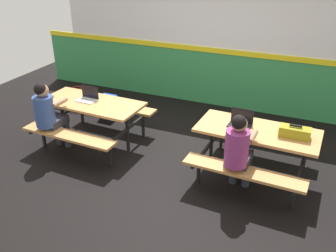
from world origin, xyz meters
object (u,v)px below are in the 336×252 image
Objects in this scene: picnic_table_right at (256,140)px; laptop_dark at (241,122)px; student_further at (238,148)px; backpack_dark at (109,106)px; laptop_silver at (88,97)px; student_nearer at (48,112)px; tote_bag_bright at (78,98)px; picnic_table_left at (93,111)px; toolbox_grey at (295,132)px.

picnic_table_right is 0.34m from laptop_dark.
backpack_dark is at bearing 152.82° from student_further.
student_nearer is at bearing -120.21° from laptop_silver.
tote_bag_bright is at bearing 164.33° from laptop_dark.
picnic_table_left reaches higher than backpack_dark.
picnic_table_right is 3.13m from backpack_dark.
backpack_dark is (-3.46, 0.92, -0.60)m from toolbox_grey.
student_nearer is at bearing -170.47° from toolbox_grey.
backpack_dark is (-0.22, 0.94, -0.57)m from laptop_silver.
student_further reaches higher than picnic_table_left.
laptop_silver reaches higher than toolbox_grey.
picnic_table_left is 1.09m from backpack_dark.
student_further is at bearing -27.18° from backpack_dark.
student_further reaches higher than toolbox_grey.
picnic_table_right is at bearing 11.31° from student_nearer.
student_further is at bearing 1.28° from student_nearer.
tote_bag_bright is at bearing 170.75° from backpack_dark.
student_nearer is 3.63m from toolbox_grey.
backpack_dark is (-2.84, 1.46, -0.49)m from student_further.
laptop_silver is at bearing -178.10° from laptop_dark.
laptop_dark reaches higher than picnic_table_left.
picnic_table_right is at bearing -10.43° from laptop_dark.
student_further is 2.74× the size of backpack_dark.
laptop_silver is (-0.09, 0.04, 0.21)m from picnic_table_left.
student_further is 3.68× the size of laptop_silver.
student_nearer is at bearing -178.72° from student_further.
picnic_table_left is 1.40× the size of student_nearer.
picnic_table_right is 1.40× the size of student_further.
picnic_table_right is (2.66, 0.08, 0.00)m from picnic_table_left.
picnic_table_right reaches higher than tote_bag_bright.
student_nearer reaches higher than backpack_dark.
student_further is 0.62m from laptop_dark.
tote_bag_bright is (-3.66, 1.59, -0.51)m from student_further.
laptop_silver is at bearing 59.79° from student_nearer.
laptop_dark is at bearing 169.57° from picnic_table_right.
picnic_table_left is at bearing -72.22° from backpack_dark.
student_further is (2.53, -0.47, 0.13)m from picnic_table_left.
picnic_table_left is at bearing -178.92° from toolbox_grey.
student_nearer is at bearing -168.69° from picnic_table_right.
picnic_table_left is 2.57m from student_further.
backpack_dark is at bearing 107.78° from picnic_table_left.
laptop_dark is 0.76× the size of tote_bag_bright.
laptop_silver reaches higher than picnic_table_left.
picnic_table_left is at bearing -178.34° from picnic_table_right.
picnic_table_right is 3.84× the size of backpack_dark.
picnic_table_right is 5.15× the size of laptop_silver.
laptop_dark is (-0.25, 0.05, 0.21)m from picnic_table_right.
laptop_dark is 0.75× the size of backpack_dark.
backpack_dark is 0.83m from tote_bag_bright.
student_nearer reaches higher than picnic_table_right.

